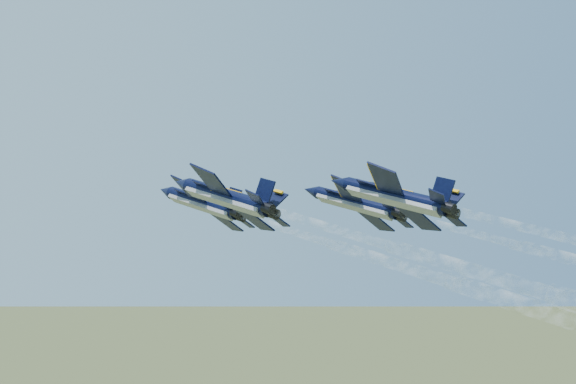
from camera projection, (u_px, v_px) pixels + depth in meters
name	position (u px, v px, depth m)	size (l,w,h in m)	color
jet_lead	(201.00, 203.00, 104.53)	(11.00, 17.15, 7.24)	black
jet_left	(224.00, 197.00, 88.01)	(11.00, 17.15, 7.24)	black
jet_right	(354.00, 203.00, 103.80)	(11.00, 17.15, 7.24)	black
jet_slot	(392.00, 196.00, 86.19)	(11.00, 17.15, 7.24)	black
smoke_trail_lead	(575.00, 189.00, 72.16)	(28.40, 59.42, 2.97)	white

